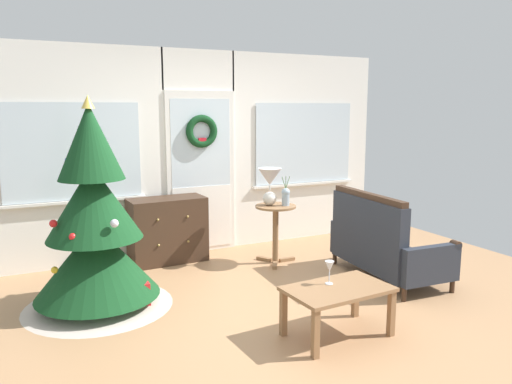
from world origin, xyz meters
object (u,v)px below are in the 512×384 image
object	(u,v)px
settee_sofa	(382,245)
table_lamp	(270,181)
gift_box	(135,294)
dresser_cabinet	(168,230)
side_table	(276,222)
flower_vase	(286,196)
christmas_tree	(95,233)
coffee_table	(338,295)
wine_glass	(329,267)

from	to	relation	value
settee_sofa	table_lamp	world-z (taller)	table_lamp
gift_box	dresser_cabinet	bearing A→B (deg)	61.37
table_lamp	dresser_cabinet	bearing A→B (deg)	151.46
dresser_cabinet	side_table	distance (m)	1.30
settee_sofa	flower_vase	distance (m)	1.23
christmas_tree	side_table	world-z (taller)	christmas_tree
table_lamp	coffee_table	size ratio (longest dim) A/B	0.51
table_lamp	gift_box	distance (m)	2.05
dresser_cabinet	flower_vase	bearing A→B (deg)	-29.00
table_lamp	wine_glass	size ratio (longest dim) A/B	2.26
christmas_tree	wine_glass	xyz separation A→B (m)	(1.63, -1.39, -0.15)
settee_sofa	wine_glass	size ratio (longest dim) A/B	7.27
flower_vase	coffee_table	distance (m)	2.00
christmas_tree	side_table	bearing A→B (deg)	11.51
christmas_tree	dresser_cabinet	world-z (taller)	christmas_tree
christmas_tree	dresser_cabinet	bearing A→B (deg)	47.25
side_table	flower_vase	world-z (taller)	flower_vase
christmas_tree	settee_sofa	distance (m)	2.96
dresser_cabinet	table_lamp	world-z (taller)	table_lamp
flower_vase	wine_glass	bearing A→B (deg)	-108.17
dresser_cabinet	table_lamp	bearing A→B (deg)	-28.54
flower_vase	christmas_tree	bearing A→B (deg)	-170.50
coffee_table	christmas_tree	bearing A→B (deg)	138.03
settee_sofa	flower_vase	world-z (taller)	flower_vase
flower_vase	table_lamp	bearing A→B (deg)	147.99
christmas_tree	dresser_cabinet	xyz separation A→B (m)	(0.98, 1.06, -0.32)
christmas_tree	table_lamp	bearing A→B (deg)	12.90
table_lamp	wine_glass	world-z (taller)	table_lamp
dresser_cabinet	settee_sofa	xyz separation A→B (m)	(1.91, -1.61, -0.01)
coffee_table	gift_box	world-z (taller)	coffee_table
flower_vase	gift_box	distance (m)	2.10
dresser_cabinet	settee_sofa	distance (m)	2.50
dresser_cabinet	settee_sofa	size ratio (longest dim) A/B	0.65
coffee_table	wine_glass	bearing A→B (deg)	102.52
dresser_cabinet	wine_glass	bearing A→B (deg)	-74.96
dresser_cabinet	coffee_table	world-z (taller)	dresser_cabinet
table_lamp	gift_box	world-z (taller)	table_lamp
settee_sofa	table_lamp	bearing A→B (deg)	129.20
table_lamp	flower_vase	xyz separation A→B (m)	(0.16, -0.10, -0.17)
christmas_tree	table_lamp	distance (m)	2.13
side_table	gift_box	distance (m)	1.94
table_lamp	christmas_tree	bearing A→B (deg)	-167.10
christmas_tree	settee_sofa	bearing A→B (deg)	-10.86
flower_vase	coffee_table	xyz separation A→B (m)	(-0.56, -1.86, -0.47)
dresser_cabinet	table_lamp	size ratio (longest dim) A/B	2.08
flower_vase	coffee_table	world-z (taller)	flower_vase
dresser_cabinet	settee_sofa	bearing A→B (deg)	-40.09
flower_vase	coffee_table	size ratio (longest dim) A/B	0.40
coffee_table	gift_box	size ratio (longest dim) A/B	3.64
wine_glass	side_table	bearing A→B (deg)	75.29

